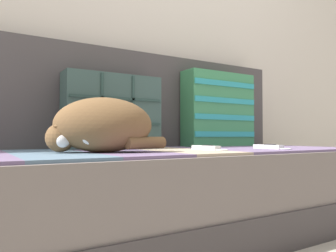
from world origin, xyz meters
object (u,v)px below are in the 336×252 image
Objects in this scene: couch at (167,192)px; game_remote_far at (207,148)px; throw_pillow_striped at (218,110)px; game_remote_near at (269,147)px; sleeping_cat at (100,126)px; throw_pillow_quilted at (113,112)px.

game_remote_far reaches higher than couch.
game_remote_near is at bearing -97.89° from throw_pillow_striped.
game_remote_far is at bearing 170.74° from game_remote_near.
game_remote_near is at bearing -5.99° from sleeping_cat.
throw_pillow_quilted is 0.40m from sleeping_cat.
game_remote_near is at bearing -35.81° from throw_pillow_quilted.
game_remote_far is (-0.38, -0.37, -0.20)m from throw_pillow_striped.
throw_pillow_striped is 1.09× the size of sleeping_cat.
game_remote_far is at bearing -3.68° from sleeping_cat.
couch is 4.67× the size of sleeping_cat.
throw_pillow_quilted is 0.49m from game_remote_far.
couch is 0.47m from sleeping_cat.
couch is 9.68× the size of game_remote_near.
throw_pillow_striped is at bearing 44.75° from game_remote_far.
game_remote_near is (0.77, -0.08, -0.08)m from sleeping_cat.
game_remote_far is at bearing -135.25° from throw_pillow_striped.
game_remote_far is (0.46, -0.03, -0.08)m from sleeping_cat.
throw_pillow_striped is 2.26× the size of game_remote_near.
sleeping_cat is at bearing 174.01° from game_remote_near.
throw_pillow_striped is at bearing -0.04° from throw_pillow_quilted.
sleeping_cat reaches higher than game_remote_far.
sleeping_cat is 0.78m from game_remote_near.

